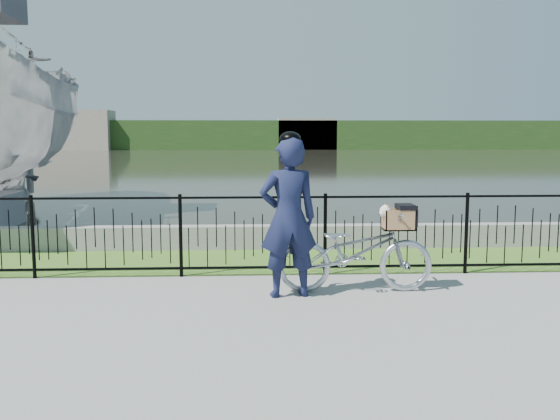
{
  "coord_description": "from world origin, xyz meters",
  "views": [
    {
      "loc": [
        -0.06,
        -6.92,
        2.02
      ],
      "look_at": [
        0.34,
        1.0,
        1.0
      ],
      "focal_mm": 40.0,
      "sensor_mm": 36.0,
      "label": 1
    }
  ],
  "objects": [
    {
      "name": "ground",
      "position": [
        0.0,
        0.0,
        0.0
      ],
      "size": [
        120.0,
        120.0,
        0.0
      ],
      "primitive_type": "plane",
      "color": "gray",
      "rests_on": "ground"
    },
    {
      "name": "far_treeline",
      "position": [
        0.0,
        60.0,
        1.5
      ],
      "size": [
        120.0,
        6.0,
        3.0
      ],
      "primitive_type": "cube",
      "color": "#28461B",
      "rests_on": "ground"
    },
    {
      "name": "bicycle_rig",
      "position": [
        1.28,
        0.69,
        0.52
      ],
      "size": [
        1.94,
        0.68,
        1.12
      ],
      "color": "#AEB3BB",
      "rests_on": "ground"
    },
    {
      "name": "grass_strip",
      "position": [
        0.0,
        2.6,
        0.0
      ],
      "size": [
        60.0,
        2.0,
        0.01
      ],
      "primitive_type": "cube",
      "color": "#457023",
      "rests_on": "ground"
    },
    {
      "name": "cyclist",
      "position": [
        0.42,
        0.51,
        0.99
      ],
      "size": [
        0.77,
        0.57,
        2.0
      ],
      "color": "#141938",
      "rests_on": "ground"
    },
    {
      "name": "water",
      "position": [
        0.0,
        33.0,
        0.0
      ],
      "size": [
        120.0,
        120.0,
        0.0
      ],
      "primitive_type": "plane",
      "color": "#28281F",
      "rests_on": "ground"
    },
    {
      "name": "quay_wall",
      "position": [
        0.0,
        3.6,
        0.2
      ],
      "size": [
        60.0,
        0.3,
        0.4
      ],
      "primitive_type": "cube",
      "color": "gray",
      "rests_on": "ground"
    },
    {
      "name": "fence",
      "position": [
        0.0,
        1.6,
        0.58
      ],
      "size": [
        14.0,
        0.06,
        1.15
      ],
      "primitive_type": null,
      "color": "black",
      "rests_on": "ground"
    },
    {
      "name": "far_building_right",
      "position": [
        6.0,
        58.5,
        1.6
      ],
      "size": [
        6.0,
        3.0,
        3.2
      ],
      "primitive_type": "cube",
      "color": "gray",
      "rests_on": "ground"
    },
    {
      "name": "far_building_left",
      "position": [
        -18.0,
        58.0,
        2.0
      ],
      "size": [
        8.0,
        4.0,
        4.0
      ],
      "primitive_type": "cube",
      "color": "gray",
      "rests_on": "ground"
    }
  ]
}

